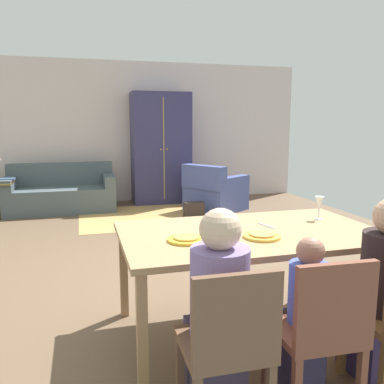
{
  "coord_description": "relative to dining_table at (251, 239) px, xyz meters",
  "views": [
    {
      "loc": [
        -0.98,
        -3.88,
        1.51
      ],
      "look_at": [
        0.07,
        -0.12,
        0.85
      ],
      "focal_mm": 37.63,
      "sensor_mm": 36.0,
      "label": 1
    }
  ],
  "objects": [
    {
      "name": "ground_plane",
      "position": [
        -0.17,
        2.05,
        -0.71
      ],
      "size": [
        6.89,
        6.67,
        0.02
      ],
      "primitive_type": "cube",
      "color": "brown"
    },
    {
      "name": "dining_chair_child",
      "position": [
        -0.0,
        -0.91,
        -0.21
      ],
      "size": [
        0.44,
        0.44,
        0.87
      ],
      "color": "brown",
      "rests_on": "ground_plane"
    },
    {
      "name": "plate_near_man",
      "position": [
        -0.51,
        -0.12,
        0.07
      ],
      "size": [
        0.25,
        0.25,
        0.02
      ],
      "primitive_type": "cylinder",
      "color": "yellow",
      "rests_on": "dining_table"
    },
    {
      "name": "dining_table",
      "position": [
        0.0,
        0.0,
        0.0
      ],
      "size": [
        1.84,
        1.09,
        0.76
      ],
      "color": "tan",
      "rests_on": "ground_plane"
    },
    {
      "name": "handbag",
      "position": [
        0.6,
        3.6,
        -0.57
      ],
      "size": [
        0.32,
        0.16,
        0.26
      ],
      "primitive_type": "cube",
      "color": "#2E2622",
      "rests_on": "ground_plane"
    },
    {
      "name": "person_man",
      "position": [
        -0.51,
        -0.73,
        -0.18
      ],
      "size": [
        0.3,
        0.4,
        1.11
      ],
      "color": "#3E354D",
      "rests_on": "ground_plane"
    },
    {
      "name": "back_wall",
      "position": [
        -0.17,
        5.44,
        0.65
      ],
      "size": [
        6.89,
        0.1,
        2.7
      ],
      "primitive_type": "cube",
      "color": "beige",
      "rests_on": "ground_plane"
    },
    {
      "name": "fork",
      "position": [
        -0.28,
        -0.05,
        0.07
      ],
      "size": [
        0.04,
        0.15,
        0.01
      ],
      "primitive_type": "cube",
      "rotation": [
        0.0,
        0.0,
        0.15
      ],
      "color": "silver",
      "rests_on": "dining_table"
    },
    {
      "name": "couch",
      "position": [
        -1.5,
        4.76,
        -0.39
      ],
      "size": [
        1.83,
        0.86,
        0.82
      ],
      "color": "#485358",
      "rests_on": "ground_plane"
    },
    {
      "name": "area_rug",
      "position": [
        0.08,
        3.9,
        -0.69
      ],
      "size": [
        2.6,
        1.8,
        0.01
      ],
      "primitive_type": "cube",
      "color": "tan",
      "rests_on": "ground_plane"
    },
    {
      "name": "armchair",
      "position": [
        1.1,
        4.07,
        -0.38
      ],
      "size": [
        1.18,
        1.18,
        0.82
      ],
      "color": "#44508E",
      "rests_on": "ground_plane"
    },
    {
      "name": "knife",
      "position": [
        0.17,
        0.1,
        0.07
      ],
      "size": [
        0.05,
        0.17,
        0.01
      ],
      "primitive_type": "cube",
      "rotation": [
        0.0,
        0.0,
        0.23
      ],
      "color": "silver",
      "rests_on": "dining_table"
    },
    {
      "name": "pizza_near_child",
      "position": [
        -0.0,
        -0.18,
        0.09
      ],
      "size": [
        0.17,
        0.17,
        0.01
      ],
      "primitive_type": "cylinder",
      "color": "gold",
      "rests_on": "plate_near_child"
    },
    {
      "name": "person_child",
      "position": [
        0.0,
        -0.74,
        -0.26
      ],
      "size": [
        0.22,
        0.29,
        0.92
      ],
      "color": "#363051",
      "rests_on": "ground_plane"
    },
    {
      "name": "pizza_near_man",
      "position": [
        -0.51,
        -0.12,
        0.09
      ],
      "size": [
        0.17,
        0.17,
        0.01
      ],
      "primitive_type": "cylinder",
      "color": "gold",
      "rests_on": "plate_near_man"
    },
    {
      "name": "wine_glass",
      "position": [
        0.66,
        0.18,
        0.2
      ],
      "size": [
        0.07,
        0.07,
        0.19
      ],
      "color": "silver",
      "rests_on": "dining_table"
    },
    {
      "name": "plate_near_child",
      "position": [
        -0.0,
        -0.18,
        0.07
      ],
      "size": [
        0.25,
        0.25,
        0.02
      ],
      "primitive_type": "cylinder",
      "color": "yellow",
      "rests_on": "dining_table"
    },
    {
      "name": "armoire",
      "position": [
        0.35,
        5.05,
        0.35
      ],
      "size": [
        1.1,
        0.59,
        2.1
      ],
      "color": "#312E57",
      "rests_on": "ground_plane"
    },
    {
      "name": "book_upper",
      "position": [
        -2.31,
        4.52,
        -0.07
      ],
      "size": [
        0.22,
        0.16,
        0.03
      ],
      "primitive_type": "cube",
      "color": "#39587F",
      "rests_on": "book_lower"
    },
    {
      "name": "dining_chair_man",
      "position": [
        -0.51,
        -0.91,
        -0.21
      ],
      "size": [
        0.43,
        0.43,
        0.87
      ],
      "color": "brown",
      "rests_on": "ground_plane"
    },
    {
      "name": "person_woman",
      "position": [
        0.51,
        -0.73,
        -0.18
      ],
      "size": [
        0.3,
        0.4,
        1.11
      ],
      "color": "#372B59",
      "rests_on": "ground_plane"
    },
    {
      "name": "book_lower",
      "position": [
        -2.34,
        4.48,
        -0.1
      ],
      "size": [
        0.22,
        0.16,
        0.03
      ],
      "primitive_type": "cube",
      "color": "#A13036",
      "rests_on": "side_table"
    }
  ]
}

